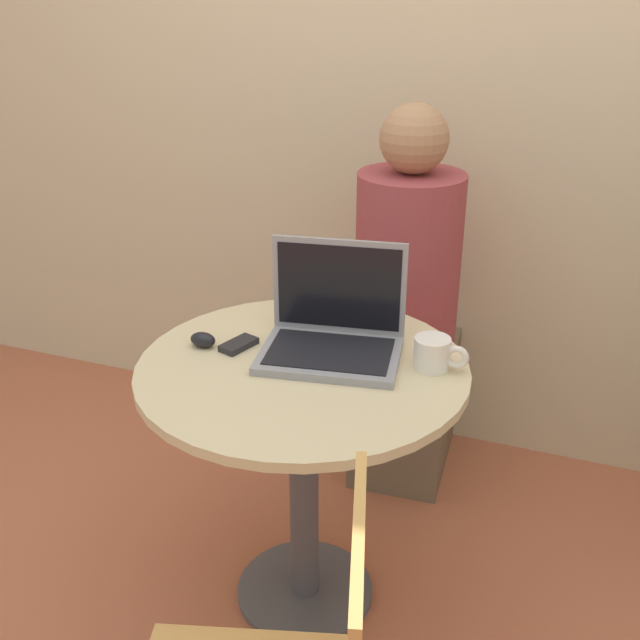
{
  "coord_description": "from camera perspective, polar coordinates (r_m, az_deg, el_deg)",
  "views": [
    {
      "loc": [
        0.6,
        -1.47,
        1.58
      ],
      "look_at": [
        0.03,
        0.05,
        0.83
      ],
      "focal_mm": 42.0,
      "sensor_mm": 36.0,
      "label": 1
    }
  ],
  "objects": [
    {
      "name": "cell_phone",
      "position": [
        1.88,
        -6.21,
        -1.87
      ],
      "size": [
        0.08,
        0.11,
        0.02
      ],
      "color": "black",
      "rests_on": "round_table"
    },
    {
      "name": "computer_mouse",
      "position": [
        1.9,
        -8.86,
        -1.45
      ],
      "size": [
        0.07,
        0.04,
        0.04
      ],
      "color": "black",
      "rests_on": "round_table"
    },
    {
      "name": "person_seated",
      "position": [
        2.42,
        6.63,
        -0.89
      ],
      "size": [
        0.33,
        0.5,
        1.26
      ],
      "color": "brown",
      "rests_on": "ground_plane"
    },
    {
      "name": "coffee_cup",
      "position": [
        1.78,
        8.68,
        -2.54
      ],
      "size": [
        0.13,
        0.09,
        0.08
      ],
      "color": "white",
      "rests_on": "round_table"
    },
    {
      "name": "ground_plane",
      "position": [
        2.24,
        -1.15,
        -20.03
      ],
      "size": [
        12.0,
        12.0,
        0.0
      ],
      "primitive_type": "plane",
      "color": "#B26042"
    },
    {
      "name": "round_table",
      "position": [
        1.88,
        -1.29,
        -7.74
      ],
      "size": [
        0.8,
        0.8,
        0.73
      ],
      "color": "#4C4C51",
      "rests_on": "ground_plane"
    },
    {
      "name": "back_wall",
      "position": [
        2.51,
        7.1,
        18.34
      ],
      "size": [
        7.0,
        0.05,
        2.6
      ],
      "color": "beige",
      "rests_on": "ground_plane"
    },
    {
      "name": "laptop",
      "position": [
        1.83,
        1.0,
        -0.82
      ],
      "size": [
        0.37,
        0.3,
        0.27
      ],
      "color": "gray",
      "rests_on": "round_table"
    }
  ]
}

